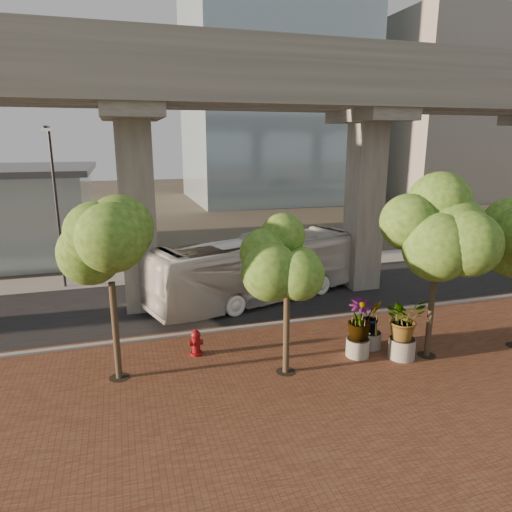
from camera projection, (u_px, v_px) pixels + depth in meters
name	position (u px, v px, depth m)	size (l,w,h in m)	color
ground	(271.00, 309.00, 22.45)	(160.00, 160.00, 0.00)	#393329
brick_plaza	(348.00, 392.00, 15.02)	(70.00, 13.00, 0.06)	brown
asphalt_road	(259.00, 296.00, 24.30)	(90.00, 8.00, 0.04)	black
curb_strip	(285.00, 323.00, 20.57)	(70.00, 0.25, 0.16)	#9F9B94
far_sidewalk	(234.00, 269.00, 29.41)	(90.00, 3.00, 0.06)	#9F9B94
transit_viaduct	(259.00, 157.00, 22.51)	(72.00, 5.60, 12.40)	#9B988D
midrise_block	(448.00, 111.00, 63.49)	(18.00, 16.00, 24.00)	gray
transit_bus	(260.00, 269.00, 23.40)	(2.81, 11.96, 3.33)	white
fire_hydrant	(196.00, 342.00, 17.48)	(0.52, 0.47, 1.05)	maroon
planter_front	(404.00, 321.00, 17.00)	(2.21, 2.21, 2.43)	gray
planter_right	(359.00, 322.00, 17.17)	(2.16, 2.16, 2.31)	#9E9A8E
planter_left	(372.00, 319.00, 17.92)	(1.82, 1.82, 2.00)	gray
street_tree_far_west	(109.00, 254.00, 14.80)	(3.31, 3.31, 5.96)	#4C3C2B
street_tree_near_west	(288.00, 258.00, 15.25)	(3.02, 3.02, 5.62)	#4C3C2B
street_tree_near_east	(439.00, 229.00, 16.31)	(4.12, 4.12, 6.85)	#4C3C2B
streetlamp_west	(55.00, 197.00, 24.46)	(0.43, 1.27, 8.76)	#2A2A2F
streetlamp_east	(359.00, 201.00, 28.78)	(0.37, 1.08, 7.48)	#2C2C31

